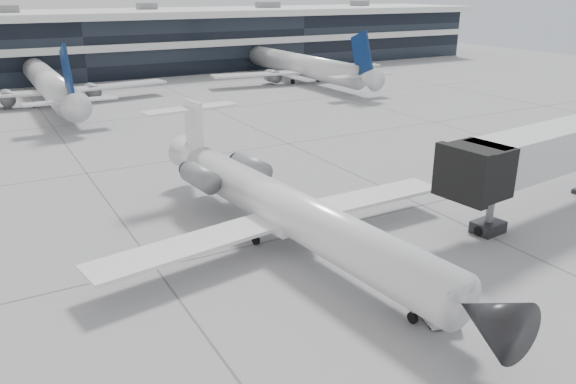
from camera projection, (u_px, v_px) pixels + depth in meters
ground at (306, 233)px, 36.62m from camera, size 220.00×220.00×0.00m
terminal at (73, 47)px, 102.01m from camera, size 170.00×22.00×10.00m
bg_jet_center at (52, 103)px, 77.93m from camera, size 32.00×40.00×9.60m
bg_jet_right at (299, 81)px, 96.42m from camera, size 32.00×40.00×9.60m
regional_jet at (286, 208)px, 34.08m from camera, size 24.60×30.73×7.09m
jet_bridge at (559, 147)px, 39.00m from camera, size 19.81×5.77×6.35m
baggage_tug at (435, 302)px, 27.11m from camera, size 2.14×2.83×1.60m
traffic_cone at (274, 210)px, 39.71m from camera, size 0.43×0.43×0.49m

